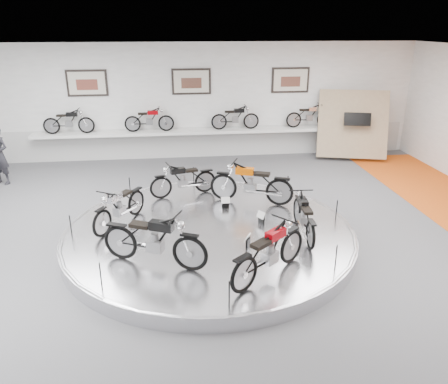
{
  "coord_description": "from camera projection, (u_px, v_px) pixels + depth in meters",
  "views": [
    {
      "loc": [
        -0.72,
        -8.44,
        4.55
      ],
      "look_at": [
        0.37,
        0.6,
        1.04
      ],
      "focal_mm": 35.0,
      "sensor_mm": 36.0,
      "label": 1
    }
  ],
  "objects": [
    {
      "name": "bike_c",
      "position": [
        119.0,
        206.0,
        9.72
      ],
      "size": [
        1.28,
        1.64,
        0.93
      ],
      "primitive_type": null,
      "rotation": [
        0.0,
        0.0,
        4.18
      ],
      "color": "silver",
      "rests_on": "display_platform"
    },
    {
      "name": "display_platform",
      "position": [
        209.0,
        234.0,
        9.76
      ],
      "size": [
        6.4,
        6.4,
        0.3
      ],
      "primitive_type": "cylinder",
      "color": "silver",
      "rests_on": "floor"
    },
    {
      "name": "shelf_bike_c",
      "position": [
        235.0,
        119.0,
        15.4
      ],
      "size": [
        1.22,
        0.43,
        0.73
      ],
      "primitive_type": null,
      "color": "black",
      "rests_on": "shelf"
    },
    {
      "name": "dado_band",
      "position": [
        193.0,
        142.0,
        15.81
      ],
      "size": [
        15.68,
        0.04,
        1.1
      ],
      "primitive_type": "cube",
      "color": "#BCBCBA",
      "rests_on": "floor"
    },
    {
      "name": "bike_b",
      "position": [
        183.0,
        179.0,
        11.43
      ],
      "size": [
        1.62,
        0.94,
        0.9
      ],
      "primitive_type": null,
      "rotation": [
        0.0,
        0.0,
        3.42
      ],
      "color": "black",
      "rests_on": "display_platform"
    },
    {
      "name": "platform_rim",
      "position": [
        209.0,
        230.0,
        9.72
      ],
      "size": [
        6.4,
        6.4,
        0.1
      ],
      "primitive_type": "torus",
      "color": "#B2B2BA",
      "rests_on": "display_platform"
    },
    {
      "name": "shelf_bike_a",
      "position": [
        69.0,
        123.0,
        14.77
      ],
      "size": [
        1.22,
        0.43,
        0.73
      ],
      "primitive_type": null,
      "color": "black",
      "rests_on": "shelf"
    },
    {
      "name": "ceiling",
      "position": [
        208.0,
        56.0,
        8.1
      ],
      "size": [
        16.0,
        16.0,
        0.0
      ],
      "primitive_type": "plane",
      "rotation": [
        3.14,
        0.0,
        0.0
      ],
      "color": "white",
      "rests_on": "wall_back"
    },
    {
      "name": "bike_e",
      "position": [
        269.0,
        251.0,
        7.7
      ],
      "size": [
        1.7,
        1.56,
        1.01
      ],
      "primitive_type": null,
      "rotation": [
        0.0,
        0.0,
        6.98
      ],
      "color": "#830108",
      "rests_on": "display_platform"
    },
    {
      "name": "bike_f",
      "position": [
        304.0,
        216.0,
        9.25
      ],
      "size": [
        0.63,
        1.56,
        0.9
      ],
      "primitive_type": null,
      "rotation": [
        0.0,
        0.0,
        7.8
      ],
      "color": "black",
      "rests_on": "display_platform"
    },
    {
      "name": "bike_d",
      "position": [
        154.0,
        239.0,
        8.07
      ],
      "size": [
        1.9,
        1.33,
        1.06
      ],
      "primitive_type": null,
      "rotation": [
        0.0,
        0.0,
        5.85
      ],
      "color": "black",
      "rests_on": "display_platform"
    },
    {
      "name": "shelf_bike_b",
      "position": [
        149.0,
        121.0,
        15.07
      ],
      "size": [
        1.22,
        0.43,
        0.73
      ],
      "primitive_type": null,
      "color": "#830108",
      "rests_on": "shelf"
    },
    {
      "name": "poster_center",
      "position": [
        191.0,
        82.0,
        15.01
      ],
      "size": [
        1.35,
        0.06,
        0.88
      ],
      "primitive_type": "cube",
      "color": "beige",
      "rests_on": "wall_back"
    },
    {
      "name": "display_panel",
      "position": [
        353.0,
        124.0,
        15.37
      ],
      "size": [
        2.56,
        1.52,
        2.3
      ],
      "primitive_type": "cube",
      "rotation": [
        -0.35,
        0.0,
        -0.26
      ],
      "color": "tan",
      "rests_on": "floor"
    },
    {
      "name": "floor",
      "position": [
        211.0,
        247.0,
        9.54
      ],
      "size": [
        16.0,
        16.0,
        0.0
      ],
      "primitive_type": "plane",
      "color": "#525255",
      "rests_on": "ground"
    },
    {
      "name": "shelf_bike_d",
      "position": [
        309.0,
        117.0,
        15.7
      ],
      "size": [
        1.22,
        0.43,
        0.73
      ],
      "primitive_type": null,
      "color": "silver",
      "rests_on": "shelf"
    },
    {
      "name": "shelf",
      "position": [
        193.0,
        132.0,
        15.39
      ],
      "size": [
        11.0,
        0.55,
        0.1
      ],
      "primitive_type": "cube",
      "color": "silver",
      "rests_on": "wall_back"
    },
    {
      "name": "bike_a",
      "position": [
        251.0,
        183.0,
        10.93
      ],
      "size": [
        1.92,
        1.27,
        1.06
      ],
      "primitive_type": null,
      "rotation": [
        0.0,
        0.0,
        2.76
      ],
      "color": "#CE5200",
      "rests_on": "display_platform"
    },
    {
      "name": "poster_left",
      "position": [
        87.0,
        83.0,
        14.62
      ],
      "size": [
        1.35,
        0.06,
        0.88
      ],
      "primitive_type": "cube",
      "color": "beige",
      "rests_on": "wall_back"
    },
    {
      "name": "poster_right",
      "position": [
        290.0,
        80.0,
        15.41
      ],
      "size": [
        1.35,
        0.06,
        0.88
      ],
      "primitive_type": "cube",
      "color": "beige",
      "rests_on": "wall_back"
    },
    {
      "name": "wall_back",
      "position": [
        192.0,
        102.0,
        15.3
      ],
      "size": [
        16.0,
        0.0,
        16.0
      ],
      "primitive_type": "plane",
      "rotation": [
        1.57,
        0.0,
        0.0
      ],
      "color": "white",
      "rests_on": "floor"
    }
  ]
}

